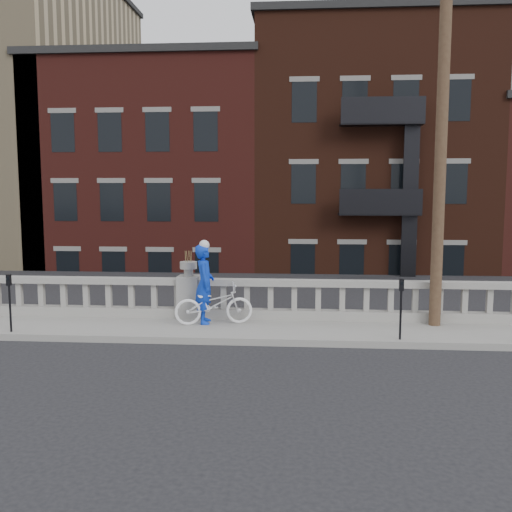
# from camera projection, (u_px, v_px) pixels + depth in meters

# --- Properties ---
(ground) EXTENTS (120.00, 120.00, 0.00)m
(ground) POSITION_uv_depth(u_px,v_px,m) (150.00, 371.00, 10.98)
(ground) COLOR black
(ground) RESTS_ON ground
(sidewalk) EXTENTS (32.00, 2.20, 0.15)m
(sidewalk) POSITION_uv_depth(u_px,v_px,m) (182.00, 329.00, 13.94)
(sidewalk) COLOR gray
(sidewalk) RESTS_ON ground
(balustrade) EXTENTS (28.00, 0.34, 1.03)m
(balustrade) POSITION_uv_depth(u_px,v_px,m) (189.00, 299.00, 14.82)
(balustrade) COLOR gray
(balustrade) RESTS_ON sidewalk
(planter_pedestal) EXTENTS (0.55, 0.55, 1.76)m
(planter_pedestal) POSITION_uv_depth(u_px,v_px,m) (189.00, 292.00, 14.80)
(planter_pedestal) COLOR gray
(planter_pedestal) RESTS_ON sidewalk
(lower_level) EXTENTS (80.00, 44.00, 20.80)m
(lower_level) POSITION_uv_depth(u_px,v_px,m) (261.00, 204.00, 33.46)
(lower_level) COLOR #605E59
(lower_level) RESTS_ON ground
(utility_pole) EXTENTS (1.60, 0.28, 10.00)m
(utility_pole) POSITION_uv_depth(u_px,v_px,m) (442.00, 115.00, 13.47)
(utility_pole) COLOR #422D1E
(utility_pole) RESTS_ON sidewalk
(parking_meter_a) EXTENTS (0.10, 0.09, 1.36)m
(parking_meter_a) POSITION_uv_depth(u_px,v_px,m) (10.00, 296.00, 13.29)
(parking_meter_a) COLOR black
(parking_meter_a) RESTS_ON sidewalk
(parking_meter_b) EXTENTS (0.10, 0.09, 1.36)m
(parking_meter_b) POSITION_uv_depth(u_px,v_px,m) (401.00, 302.00, 12.61)
(parking_meter_b) COLOR black
(parking_meter_b) RESTS_ON sidewalk
(bicycle) EXTENTS (2.03, 1.11, 1.01)m
(bicycle) POSITION_uv_depth(u_px,v_px,m) (214.00, 304.00, 14.10)
(bicycle) COLOR white
(bicycle) RESTS_ON sidewalk
(cyclist) EXTENTS (0.57, 0.78, 1.98)m
(cyclist) POSITION_uv_depth(u_px,v_px,m) (205.00, 284.00, 14.18)
(cyclist) COLOR #0C33BE
(cyclist) RESTS_ON sidewalk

